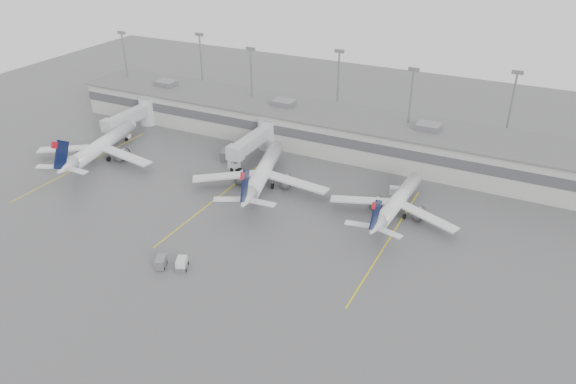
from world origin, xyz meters
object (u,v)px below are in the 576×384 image
at_px(jet_far_left, 100,146).
at_px(baggage_tug, 182,264).
at_px(jet_mid_right, 397,202).
at_px(jet_mid_left, 262,172).

xyz_separation_m(jet_far_left, baggage_tug, (41.30, -26.18, -2.50)).
bearing_deg(jet_mid_right, baggage_tug, -126.36).
xyz_separation_m(jet_mid_right, baggage_tug, (-25.62, -31.71, -2.09)).
distance_m(jet_far_left, baggage_tug, 48.96).
height_order(jet_mid_left, jet_mid_right, jet_mid_left).
relative_size(jet_mid_left, jet_mid_right, 1.12).
xyz_separation_m(jet_mid_left, baggage_tug, (2.19, -30.80, -2.50)).
height_order(jet_far_left, jet_mid_left, same).
height_order(jet_far_left, baggage_tug, jet_far_left).
relative_size(jet_far_left, jet_mid_left, 1.01).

